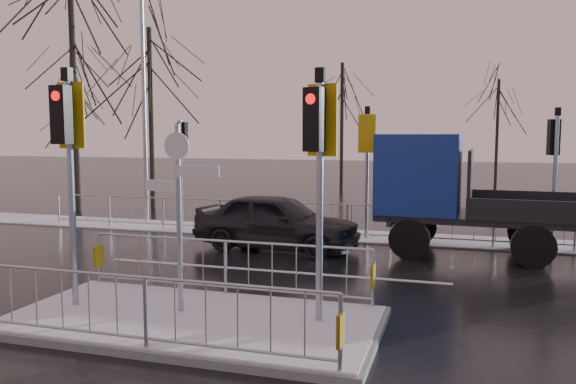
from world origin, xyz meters
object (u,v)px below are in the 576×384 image
(car_far_lane, at_px, (276,222))
(street_lamp_left, at_px, (145,93))
(flatbed_truck, at_px, (457,191))
(traffic_island, at_px, (191,301))

(car_far_lane, distance_m, street_lamp_left, 7.76)
(car_far_lane, distance_m, flatbed_truck, 4.74)
(car_far_lane, xyz_separation_m, street_lamp_left, (-5.89, 3.42, 3.73))
(car_far_lane, relative_size, street_lamp_left, 0.54)
(car_far_lane, bearing_deg, flatbed_truck, -71.81)
(traffic_island, distance_m, street_lamp_left, 12.17)
(car_far_lane, relative_size, flatbed_truck, 0.66)
(flatbed_truck, bearing_deg, car_far_lane, -169.12)
(flatbed_truck, xyz_separation_m, street_lamp_left, (-10.46, 2.54, 2.86))
(street_lamp_left, bearing_deg, flatbed_truck, -13.63)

